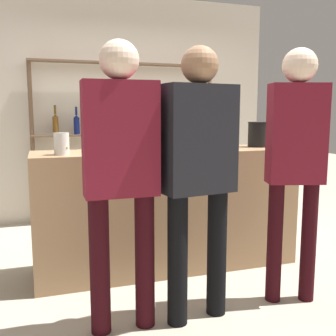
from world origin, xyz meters
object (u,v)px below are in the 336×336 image
object	(u,v)px
counter_bottle_0	(125,134)
counter_bottle_1	(138,135)
customer_center	(199,164)
ice_bucket	(258,134)
customer_right	(296,152)
server_behind_counter	(151,158)
counter_bottle_2	(233,135)
wine_glass	(214,136)
customer_left	(121,164)
cork_jar	(62,144)

from	to	relation	value
counter_bottle_0	counter_bottle_1	xyz separation A→B (m)	(0.11, -0.01, -0.01)
counter_bottle_0	customer_center	distance (m)	1.08
counter_bottle_1	ice_bucket	xyz separation A→B (m)	(1.11, -0.10, -0.01)
customer_center	customer_right	bearing A→B (deg)	-96.16
server_behind_counter	counter_bottle_2	bearing A→B (deg)	49.32
wine_glass	ice_bucket	world-z (taller)	ice_bucket
customer_center	customer_left	xyz separation A→B (m)	(-0.49, 0.02, 0.02)
wine_glass	cork_jar	world-z (taller)	cork_jar
counter_bottle_1	server_behind_counter	size ratio (longest dim) A/B	0.21
ice_bucket	server_behind_counter	xyz separation A→B (m)	(-0.83, 0.68, -0.27)
customer_center	customer_left	world-z (taller)	customer_left
customer_left	wine_glass	bearing A→B (deg)	-48.00
wine_glass	customer_right	bearing A→B (deg)	-75.56
cork_jar	server_behind_counter	world-z (taller)	server_behind_counter
counter_bottle_0	customer_center	bearing A→B (deg)	-76.32
wine_glass	customer_center	xyz separation A→B (m)	(-0.51, -0.91, -0.12)
ice_bucket	cork_jar	bearing A→B (deg)	-175.27
counter_bottle_1	customer_right	size ratio (longest dim) A/B	0.19
counter_bottle_1	counter_bottle_2	world-z (taller)	counter_bottle_1
cork_jar	customer_left	bearing A→B (deg)	-68.25
wine_glass	counter_bottle_0	bearing A→B (deg)	169.98
counter_bottle_2	customer_center	bearing A→B (deg)	-128.99
cork_jar	server_behind_counter	distance (m)	1.27
counter_bottle_1	server_behind_counter	bearing A→B (deg)	64.19
customer_left	customer_right	distance (m)	1.23
wine_glass	cork_jar	distance (m)	1.32
customer_left	counter_bottle_0	bearing A→B (deg)	-12.46
counter_bottle_1	cork_jar	size ratio (longest dim) A/B	1.97
server_behind_counter	counter_bottle_0	bearing A→B (deg)	-16.92
counter_bottle_2	cork_jar	size ratio (longest dim) A/B	1.92
counter_bottle_2	wine_glass	world-z (taller)	counter_bottle_2
counter_bottle_0	server_behind_counter	world-z (taller)	server_behind_counter
ice_bucket	customer_center	world-z (taller)	customer_center
cork_jar	server_behind_counter	xyz separation A→B (m)	(0.93, 0.83, -0.23)
server_behind_counter	wine_glass	bearing A→B (deg)	45.62
server_behind_counter	customer_left	xyz separation A→B (m)	(-0.63, -1.59, 0.16)
wine_glass	customer_center	distance (m)	1.05
counter_bottle_2	customer_right	size ratio (longest dim) A/B	0.18
ice_bucket	customer_right	world-z (taller)	customer_right
customer_left	customer_right	size ratio (longest dim) A/B	0.99
ice_bucket	customer_right	xyz separation A→B (m)	(-0.23, -0.90, -0.07)
server_behind_counter	customer_right	distance (m)	1.71
counter_bottle_2	customer_center	distance (m)	1.03
counter_bottle_1	cork_jar	xyz separation A→B (m)	(-0.65, -0.25, -0.04)
customer_center	customer_left	size ratio (longest dim) A/B	0.99
wine_glass	cork_jar	xyz separation A→B (m)	(-1.31, -0.12, -0.03)
server_behind_counter	customer_right	size ratio (longest dim) A/B	0.86
counter_bottle_2	ice_bucket	bearing A→B (deg)	22.92
cork_jar	server_behind_counter	bearing A→B (deg)	41.55
customer_left	counter_bottle_2	bearing A→B (deg)	-55.15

